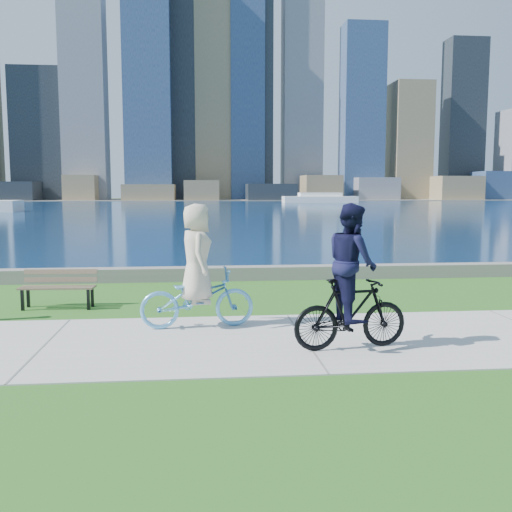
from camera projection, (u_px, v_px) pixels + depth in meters
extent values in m
plane|color=#205516|center=(304.00, 340.00, 9.04)|extent=(320.00, 320.00, 0.00)
cube|color=#A5A5A0|center=(304.00, 339.00, 9.03)|extent=(80.00, 3.50, 0.02)
cube|color=slate|center=(261.00, 273.00, 15.14)|extent=(90.00, 0.50, 0.35)
cube|color=#0B2649|center=(211.00, 207.00, 80.20)|extent=(320.00, 131.00, 0.01)
cube|color=slate|center=(206.00, 200.00, 137.53)|extent=(320.00, 30.00, 0.12)
cube|color=black|center=(11.00, 191.00, 124.03)|extent=(11.25, 7.75, 4.16)
cube|color=#766649|center=(82.00, 188.00, 126.43)|extent=(6.85, 7.58, 5.61)
cube|color=#766649|center=(149.00, 193.00, 126.94)|extent=(11.35, 9.10, 3.58)
cube|color=#766649|center=(201.00, 191.00, 126.41)|extent=(7.65, 6.68, 4.47)
cube|color=black|center=(271.00, 192.00, 128.77)|extent=(10.96, 7.83, 3.74)
cube|color=#766649|center=(321.00, 188.00, 132.55)|extent=(8.48, 8.72, 5.71)
cube|color=slate|center=(375.00, 189.00, 133.91)|extent=(9.92, 6.76, 5.25)
cube|color=#766649|center=(457.00, 188.00, 133.30)|extent=(10.29, 7.30, 5.56)
cube|color=navy|center=(496.00, 186.00, 136.86)|extent=(9.21, 7.84, 6.76)
cube|color=black|center=(39.00, 135.00, 130.78)|extent=(11.34, 7.46, 29.84)
cube|color=slate|center=(84.00, 94.00, 129.48)|extent=(9.67, 7.48, 48.02)
cube|color=navy|center=(148.00, 69.00, 130.22)|extent=(10.47, 11.21, 59.80)
cube|color=#766649|center=(212.00, 63.00, 136.36)|extent=(8.46, 10.04, 65.03)
cube|color=black|center=(253.00, 103.00, 137.08)|extent=(8.96, 7.22, 46.15)
cube|color=slate|center=(302.00, 59.00, 138.29)|extent=(9.46, 6.95, 67.81)
cube|color=navy|center=(362.00, 113.00, 136.12)|extent=(9.68, 6.89, 41.13)
cube|color=#766649|center=(408.00, 142.00, 139.85)|extent=(9.07, 10.52, 28.13)
cube|color=black|center=(463.00, 120.00, 144.28)|extent=(9.52, 6.28, 39.80)
cube|color=black|center=(179.00, 38.00, 134.54)|extent=(9.00, 9.00, 76.00)
cube|color=navy|center=(247.00, 65.00, 135.81)|extent=(8.00, 8.00, 64.00)
cube|color=white|center=(320.00, 199.00, 106.81)|extent=(13.81, 3.95, 1.18)
cube|color=white|center=(320.00, 194.00, 106.70)|extent=(7.89, 2.96, 0.69)
cube|color=black|center=(22.00, 300.00, 11.22)|extent=(0.06, 0.06, 0.41)
cube|color=black|center=(88.00, 300.00, 11.29)|extent=(0.06, 0.06, 0.41)
cube|color=black|center=(28.00, 297.00, 11.55)|extent=(0.06, 0.06, 0.41)
cube|color=black|center=(92.00, 297.00, 11.62)|extent=(0.06, 0.06, 0.41)
cube|color=brown|center=(55.00, 289.00, 11.23)|extent=(1.47, 0.16, 0.04)
cube|color=brown|center=(57.00, 287.00, 11.38)|extent=(1.47, 0.16, 0.04)
cube|color=brown|center=(59.00, 286.00, 11.52)|extent=(1.47, 0.16, 0.04)
cube|color=brown|center=(61.00, 280.00, 11.62)|extent=(1.47, 0.13, 0.11)
cube|color=brown|center=(61.00, 272.00, 11.63)|extent=(1.47, 0.13, 0.11)
imported|color=#5EADE6|center=(197.00, 298.00, 9.74)|extent=(0.86, 1.99, 1.02)
imported|color=silver|center=(197.00, 254.00, 9.65)|extent=(0.62, 0.88, 1.69)
imported|color=black|center=(351.00, 314.00, 8.42)|extent=(0.76, 1.82, 1.06)
imported|color=black|center=(352.00, 262.00, 8.33)|extent=(0.76, 0.92, 1.73)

